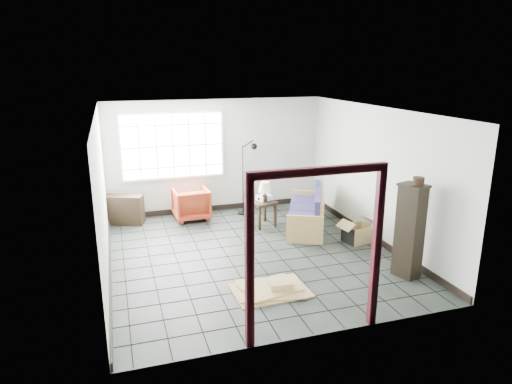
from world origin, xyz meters
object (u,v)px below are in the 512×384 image
object	(u,v)px
futon_sofa	(309,214)
armchair	(191,202)
side_table	(262,205)
tall_shelf	(410,230)

from	to	relation	value
futon_sofa	armchair	distance (m)	2.63
futon_sofa	side_table	size ratio (longest dim) A/B	3.30
armchair	tall_shelf	world-z (taller)	tall_shelf
tall_shelf	armchair	bearing A→B (deg)	108.18
futon_sofa	tall_shelf	xyz separation A→B (m)	(0.60, -2.58, 0.49)
armchair	futon_sofa	bearing A→B (deg)	146.71
armchair	side_table	xyz separation A→B (m)	(1.38, -0.89, 0.06)
futon_sofa	armchair	bearing A→B (deg)	174.49
armchair	side_table	bearing A→B (deg)	144.18
side_table	tall_shelf	xyz separation A→B (m)	(1.48, -3.01, 0.34)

